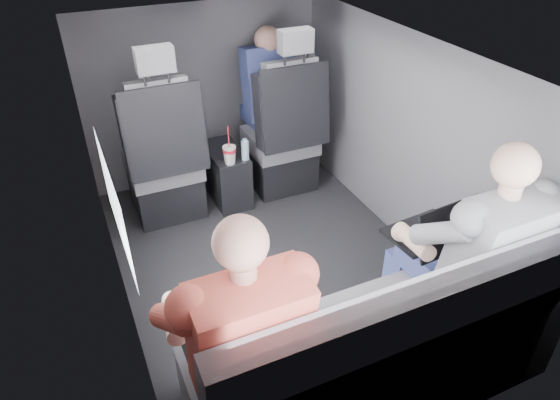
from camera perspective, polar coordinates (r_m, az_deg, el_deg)
name	(u,v)px	position (r m, az deg, el deg)	size (l,w,h in m)	color
floor	(274,265)	(3.19, -0.65, -7.48)	(2.60, 2.60, 0.00)	black
ceiling	(273,54)	(2.52, -0.85, 16.36)	(2.60, 2.60, 0.00)	#B2B2AD
panel_left	(109,212)	(2.63, -19.00, -1.28)	(0.02, 2.60, 1.35)	#56565B
panel_right	(405,143)	(3.22, 14.14, 6.30)	(0.02, 2.60, 1.35)	#56565B
panel_front	(204,95)	(3.91, -8.67, 11.81)	(1.80, 0.02, 1.35)	#56565B
panel_back	(419,339)	(1.94, 15.60, -15.03)	(1.80, 0.02, 1.35)	#56565B
side_window	(114,204)	(2.25, -18.41, -0.42)	(0.02, 0.75, 0.42)	white
seatbelt	(294,99)	(3.46, 1.60, 11.52)	(0.05, 0.01, 0.65)	black
front_seat_left	(165,166)	(3.52, -13.05, 3.85)	(0.52, 0.58, 1.26)	black
front_seat_right	(283,141)	(3.76, 0.37, 6.75)	(0.52, 0.58, 1.26)	black
center_console	(226,174)	(3.75, -6.16, 2.95)	(0.24, 0.48, 0.41)	black
rear_bench	(372,357)	(2.33, 10.50, -17.23)	(1.60, 0.57, 0.92)	slate
soda_cup	(230,154)	(3.45, -5.78, 5.24)	(0.09, 0.09, 0.28)	white
water_bottle	(245,150)	(3.49, -4.01, 5.73)	(0.05, 0.05, 0.16)	#ADCDEA
laptop_white	(215,312)	(2.04, -7.44, -12.53)	(0.39, 0.41, 0.24)	silver
laptop_black	(433,231)	(2.53, 17.09, -3.45)	(0.38, 0.35, 0.26)	black
passenger_rear_left	(237,334)	(1.95, -4.96, -15.00)	(0.51, 0.63, 1.23)	#2F2E33
passenger_rear_right	(468,254)	(2.44, 20.74, -5.78)	(0.51, 0.63, 1.24)	navy
passenger_front_right	(268,86)	(3.84, -1.36, 12.91)	(0.38, 0.38, 0.75)	navy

